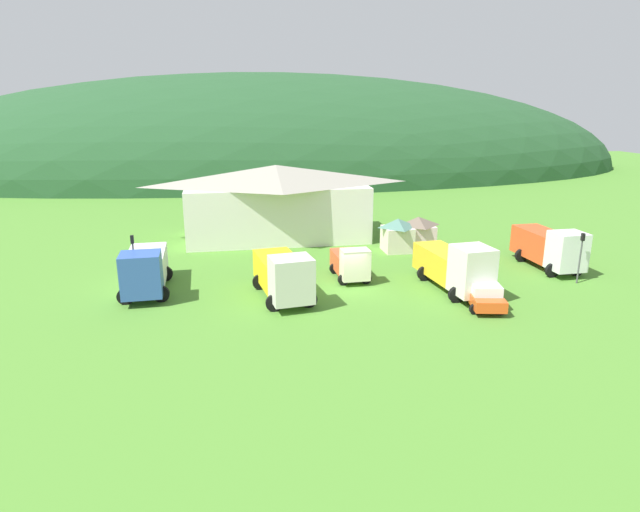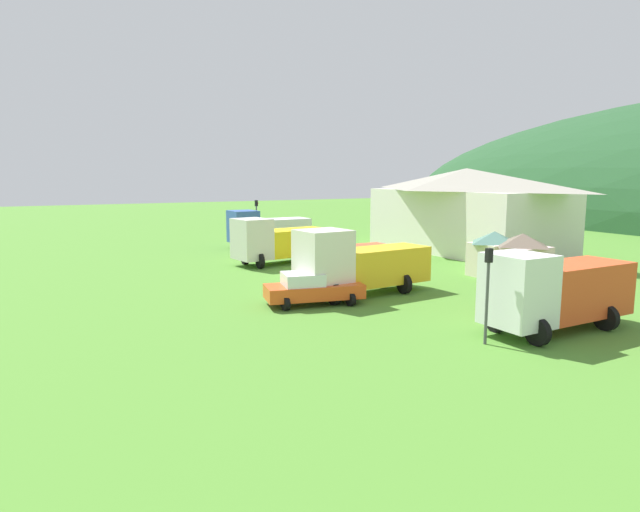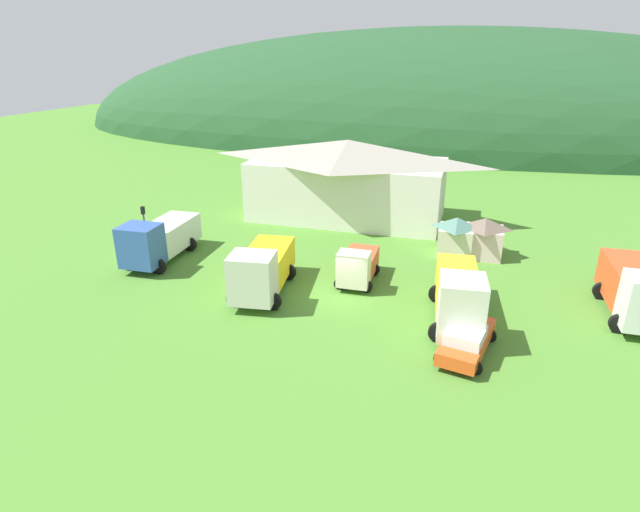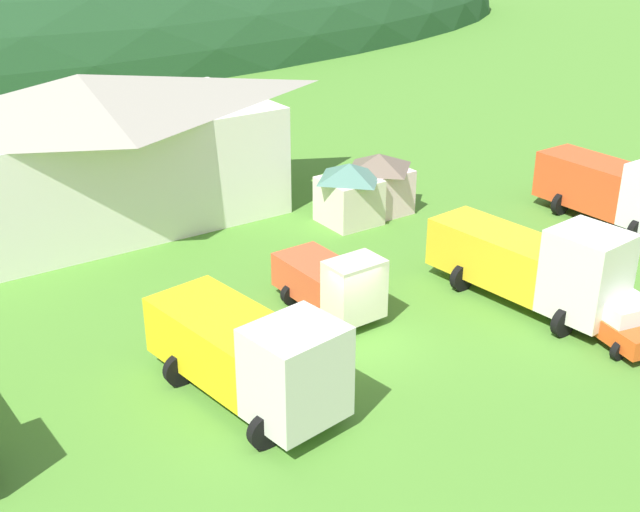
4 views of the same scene
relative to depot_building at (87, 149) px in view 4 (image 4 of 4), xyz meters
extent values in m
plane|color=#4C842D|center=(3.64, -16.28, -3.68)|extent=(200.00, 200.00, 0.00)
cube|color=white|center=(0.00, 0.00, -1.03)|extent=(17.07, 8.37, 5.28)
pyramid|color=gray|center=(0.00, 0.00, 2.53)|extent=(18.43, 9.04, 1.85)
cube|color=beige|center=(10.11, -6.83, -2.58)|extent=(2.48, 2.52, 2.19)
pyramid|color=#4C7A6B|center=(10.11, -6.83, -1.10)|extent=(2.68, 2.72, 0.77)
cube|color=beige|center=(12.12, -6.50, -2.57)|extent=(2.69, 2.56, 2.22)
pyramid|color=#6B5B4C|center=(12.12, -6.50, -1.07)|extent=(2.91, 2.76, 0.78)
cube|color=silver|center=(-0.94, -19.28, -1.67)|extent=(2.88, 2.56, 2.91)
cube|color=black|center=(-0.92, -19.39, -1.03)|extent=(1.62, 1.95, 0.93)
cube|color=yellow|center=(-1.44, -15.68, -2.15)|extent=(3.26, 5.34, 1.96)
cylinder|color=black|center=(0.20, -19.12, -3.13)|extent=(1.10, 0.30, 1.10)
cylinder|color=black|center=(-2.07, -19.44, -3.13)|extent=(1.10, 0.30, 1.10)
cylinder|color=black|center=(-0.40, -14.78, -3.13)|extent=(1.10, 0.30, 1.10)
cylinder|color=black|center=(-2.68, -15.10, -3.13)|extent=(1.10, 0.30, 1.10)
cube|color=beige|center=(4.22, -15.18, -2.16)|extent=(2.06, 1.44, 2.24)
cube|color=black|center=(4.22, -15.25, -1.66)|extent=(1.12, 1.14, 0.72)
cube|color=#DB512D|center=(4.16, -12.84, -2.60)|extent=(2.11, 3.34, 1.36)
cylinder|color=black|center=(5.08, -15.16, -3.28)|extent=(0.80, 0.30, 0.80)
cylinder|color=black|center=(3.35, -15.20, -3.28)|extent=(0.80, 0.30, 0.80)
cylinder|color=black|center=(5.01, -12.33, -3.28)|extent=(0.80, 0.30, 0.80)
cylinder|color=black|center=(3.28, -12.37, -3.28)|extent=(0.80, 0.30, 0.80)
cube|color=silver|center=(11.01, -19.86, -1.53)|extent=(2.54, 2.71, 3.19)
cube|color=black|center=(11.02, -19.99, -0.83)|extent=(1.43, 2.11, 1.02)
cube|color=gold|center=(10.63, -15.94, -2.14)|extent=(2.81, 5.58, 1.98)
cylinder|color=black|center=(12.01, -19.77, -3.13)|extent=(1.10, 0.30, 1.10)
cylinder|color=black|center=(10.01, -19.96, -3.13)|extent=(1.10, 0.30, 1.10)
cylinder|color=black|center=(11.56, -15.04, -3.13)|extent=(1.10, 0.30, 1.10)
cylinder|color=black|center=(9.56, -15.23, -3.13)|extent=(1.10, 0.30, 1.10)
cube|color=#E04C23|center=(20.40, -12.58, -1.99)|extent=(2.49, 4.97, 2.27)
cylinder|color=black|center=(19.43, -16.14, -3.13)|extent=(1.10, 0.30, 1.10)
cylinder|color=black|center=(21.42, -11.82, -3.13)|extent=(1.10, 0.30, 1.10)
cylinder|color=black|center=(19.34, -11.87, -3.13)|extent=(1.10, 0.30, 1.10)
cube|color=#E8501D|center=(11.47, -20.64, -2.99)|extent=(2.91, 5.24, 0.70)
cube|color=silver|center=(11.35, -21.22, -2.33)|extent=(2.15, 2.30, 0.62)
cylinder|color=black|center=(10.29, -22.11, -3.34)|extent=(0.68, 0.24, 0.68)
cylinder|color=black|center=(12.64, -19.16, -3.34)|extent=(0.68, 0.24, 0.68)
cylinder|color=black|center=(10.98, -18.82, -3.34)|extent=(0.68, 0.24, 0.68)
cone|color=orange|center=(-0.85, -12.73, -3.68)|extent=(0.36, 0.36, 0.63)
camera|label=1|loc=(-4.70, -51.42, 9.09)|focal=30.11mm
camera|label=2|loc=(35.41, -32.96, 2.85)|focal=30.30mm
camera|label=3|loc=(10.84, -44.46, 10.80)|focal=28.77mm
camera|label=4|loc=(-11.48, -35.93, 10.91)|focal=45.43mm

